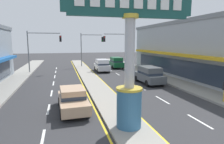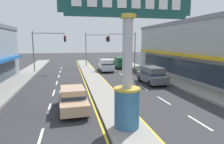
% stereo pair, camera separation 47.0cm
% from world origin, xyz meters
% --- Properties ---
extents(median_strip, '(2.16, 52.00, 0.14)m').
position_xyz_m(median_strip, '(0.00, 18.00, 0.07)').
color(median_strip, gray).
rests_on(median_strip, ground).
extents(sidewalk_left, '(2.73, 60.00, 0.18)m').
position_xyz_m(sidewalk_left, '(-9.05, 16.00, 0.09)').
color(sidewalk_left, gray).
rests_on(sidewalk_left, ground).
extents(sidewalk_right, '(2.73, 60.00, 0.18)m').
position_xyz_m(sidewalk_right, '(9.05, 16.00, 0.09)').
color(sidewalk_right, gray).
rests_on(sidewalk_right, ground).
extents(lane_markings, '(8.90, 52.00, 0.01)m').
position_xyz_m(lane_markings, '(0.00, 16.65, 0.00)').
color(lane_markings, silver).
rests_on(lane_markings, ground).
extents(district_sign, '(6.66, 1.38, 7.10)m').
position_xyz_m(district_sign, '(-0.00, 4.86, 3.49)').
color(district_sign, '#33668C').
rests_on(district_sign, median_strip).
extents(storefront_right, '(9.79, 26.30, 7.27)m').
position_xyz_m(storefront_right, '(14.81, 17.49, 3.64)').
color(storefront_right, '#999EA3').
rests_on(storefront_right, ground).
extents(traffic_light_left_side, '(4.86, 0.46, 6.20)m').
position_xyz_m(traffic_light_left_side, '(-6.31, 26.20, 4.25)').
color(traffic_light_left_side, slate).
rests_on(traffic_light_left_side, ground).
extents(traffic_light_right_side, '(4.86, 0.46, 6.20)m').
position_xyz_m(traffic_light_right_side, '(6.31, 27.16, 4.25)').
color(traffic_light_right_side, slate).
rests_on(traffic_light_right_side, ground).
extents(traffic_light_median_far, '(4.20, 0.46, 6.20)m').
position_xyz_m(traffic_light_median_far, '(1.66, 31.92, 4.19)').
color(traffic_light_median_far, slate).
rests_on(traffic_light_median_far, ground).
extents(suv_near_right_lane, '(2.03, 4.63, 1.90)m').
position_xyz_m(suv_near_right_lane, '(6.03, 15.28, 0.98)').
color(suv_near_right_lane, '#4C5156').
rests_on(suv_near_right_lane, ground).
extents(sedan_far_right_lane, '(2.01, 4.38, 1.53)m').
position_xyz_m(sedan_far_right_lane, '(-2.73, 8.55, 0.79)').
color(sedan_far_right_lane, tan).
rests_on(sedan_far_right_lane, ground).
extents(suv_near_left_lane, '(2.02, 4.63, 1.90)m').
position_xyz_m(suv_near_left_lane, '(6.03, 28.98, 0.98)').
color(suv_near_left_lane, '#14562D').
rests_on(suv_near_left_lane, ground).
extents(suv_mid_left_lane, '(2.02, 4.63, 1.90)m').
position_xyz_m(suv_mid_left_lane, '(2.73, 25.53, 0.98)').
color(suv_mid_left_lane, silver).
rests_on(suv_mid_left_lane, ground).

